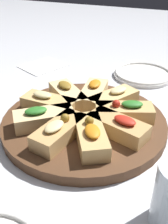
% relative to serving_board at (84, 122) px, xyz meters
% --- Properties ---
extents(ground_plane, '(3.00, 3.00, 0.00)m').
position_rel_serving_board_xyz_m(ground_plane, '(0.00, 0.00, -0.01)').
color(ground_plane, silver).
extents(serving_board, '(0.36, 0.36, 0.02)m').
position_rel_serving_board_xyz_m(serving_board, '(0.00, 0.00, 0.00)').
color(serving_board, '#51331E').
rests_on(serving_board, ground_plane).
extents(focaccia_slice_0, '(0.08, 0.13, 0.04)m').
position_rel_serving_board_xyz_m(focaccia_slice_0, '(0.03, 0.08, 0.03)').
color(focaccia_slice_0, tan).
rests_on(focaccia_slice_0, serving_board).
extents(focaccia_slice_1, '(0.09, 0.13, 0.05)m').
position_rel_serving_board_xyz_m(focaccia_slice_1, '(-0.03, 0.08, 0.03)').
color(focaccia_slice_1, tan).
rests_on(focaccia_slice_1, serving_board).
extents(focaccia_slice_2, '(0.13, 0.10, 0.04)m').
position_rel_serving_board_xyz_m(focaccia_slice_2, '(-0.08, 0.04, 0.03)').
color(focaccia_slice_2, '#DBB775').
rests_on(focaccia_slice_2, serving_board).
extents(focaccia_slice_3, '(0.13, 0.07, 0.04)m').
position_rel_serving_board_xyz_m(focaccia_slice_3, '(-0.09, -0.01, 0.03)').
color(focaccia_slice_3, '#E5C689').
rests_on(focaccia_slice_3, serving_board).
extents(focaccia_slice_4, '(0.12, 0.13, 0.04)m').
position_rel_serving_board_xyz_m(focaccia_slice_4, '(-0.06, -0.07, 0.03)').
color(focaccia_slice_4, '#E5C689').
rests_on(focaccia_slice_4, serving_board).
extents(focaccia_slice_5, '(0.05, 0.12, 0.04)m').
position_rel_serving_board_xyz_m(focaccia_slice_5, '(-0.00, -0.09, 0.03)').
color(focaccia_slice_5, tan).
rests_on(focaccia_slice_5, serving_board).
extents(focaccia_slice_6, '(0.12, 0.13, 0.04)m').
position_rel_serving_board_xyz_m(focaccia_slice_6, '(0.06, -0.07, 0.03)').
color(focaccia_slice_6, '#E5C689').
rests_on(focaccia_slice_6, serving_board).
extents(focaccia_slice_7, '(0.13, 0.07, 0.05)m').
position_rel_serving_board_xyz_m(focaccia_slice_7, '(0.09, -0.01, 0.03)').
color(focaccia_slice_7, tan).
rests_on(focaccia_slice_7, serving_board).
extents(focaccia_slice_8, '(0.13, 0.11, 0.05)m').
position_rel_serving_board_xyz_m(focaccia_slice_8, '(0.07, 0.05, 0.03)').
color(focaccia_slice_8, tan).
rests_on(focaccia_slice_8, serving_board).
extents(plate_left, '(0.18, 0.18, 0.02)m').
position_rel_serving_board_xyz_m(plate_left, '(-0.33, 0.06, -0.00)').
color(plate_left, white).
rests_on(plate_left, ground_plane).
extents(napkin_stack, '(0.17, 0.16, 0.00)m').
position_rel_serving_board_xyz_m(napkin_stack, '(-0.28, -0.27, -0.01)').
color(napkin_stack, white).
rests_on(napkin_stack, ground_plane).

